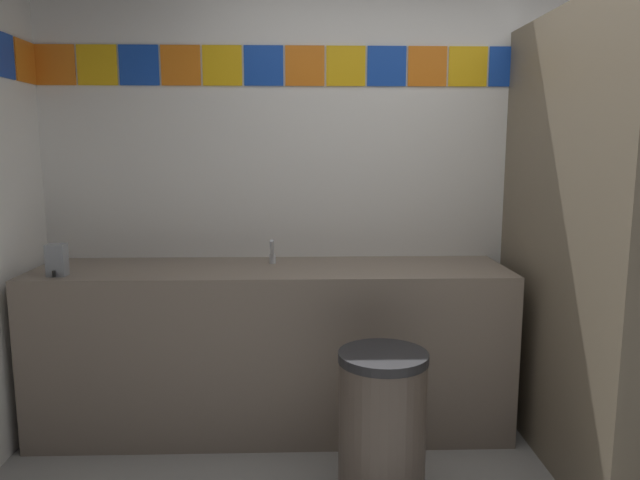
# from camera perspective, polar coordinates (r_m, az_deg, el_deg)

# --- Properties ---
(wall_back) EXTENTS (4.31, 0.09, 2.75)m
(wall_back) POSITION_cam_1_polar(r_m,az_deg,el_deg) (3.48, 9.91, 6.54)
(wall_back) COLOR white
(wall_back) RESTS_ON ground_plane
(vanity_counter) EXTENTS (2.48, 0.60, 0.89)m
(vanity_counter) POSITION_cam_1_polar(r_m,az_deg,el_deg) (3.25, -4.60, -10.26)
(vanity_counter) COLOR gray
(vanity_counter) RESTS_ON ground_plane
(faucet_center) EXTENTS (0.04, 0.10, 0.14)m
(faucet_center) POSITION_cam_1_polar(r_m,az_deg,el_deg) (3.21, -4.63, -1.39)
(faucet_center) COLOR silver
(faucet_center) RESTS_ON vanity_counter
(soap_dispenser) EXTENTS (0.09, 0.09, 0.16)m
(soap_dispenser) POSITION_cam_1_polar(r_m,az_deg,el_deg) (3.18, -24.08, -1.78)
(soap_dispenser) COLOR gray
(soap_dispenser) RESTS_ON vanity_counter
(stall_divider) EXTENTS (0.92, 1.34, 2.15)m
(stall_divider) POSITION_cam_1_polar(r_m,az_deg,el_deg) (2.83, 26.83, -1.06)
(stall_divider) COLOR #726651
(stall_divider) RESTS_ON ground_plane
(toilet) EXTENTS (0.39, 0.49, 0.74)m
(toilet) POSITION_cam_1_polar(r_m,az_deg,el_deg) (3.60, 28.02, -11.84)
(toilet) COLOR white
(toilet) RESTS_ON ground_plane
(trash_bin) EXTENTS (0.38, 0.38, 0.66)m
(trash_bin) POSITION_cam_1_polar(r_m,az_deg,el_deg) (2.67, 6.02, -17.45)
(trash_bin) COLOR brown
(trash_bin) RESTS_ON ground_plane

